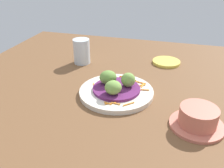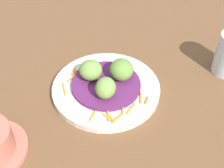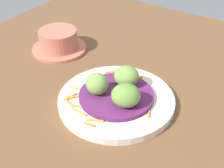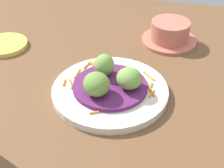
{
  "view_description": "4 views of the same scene",
  "coord_description": "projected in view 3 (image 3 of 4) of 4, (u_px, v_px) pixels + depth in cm",
  "views": [
    {
      "loc": [
        21.33,
        -67.58,
        41.3
      ],
      "look_at": [
        3.37,
        -3.82,
        5.91
      ],
      "focal_mm": 38.87,
      "sensor_mm": 36.0,
      "label": 1
    },
    {
      "loc": [
        44.17,
        21.4,
        48.27
      ],
      "look_at": [
        5.18,
        -1.17,
        5.5
      ],
      "focal_mm": 47.61,
      "sensor_mm": 36.0,
      "label": 2
    },
    {
      "loc": [
        -21.33,
        38.2,
        41.76
      ],
      "look_at": [
        6.1,
        -3.72,
        5.76
      ],
      "focal_mm": 49.43,
      "sensor_mm": 36.0,
      "label": 3
    },
    {
      "loc": [
        -46.25,
        -13.94,
        43.37
      ],
      "look_at": [
        4.67,
        -3.39,
        4.53
      ],
      "focal_mm": 52.24,
      "sensor_mm": 36.0,
      "label": 4
    }
  ],
  "objects": [
    {
      "name": "main_plate",
      "position": [
        116.0,
        100.0,
        0.62
      ],
      "size": [
        23.49,
        23.49,
        1.52
      ],
      "primitive_type": "cylinder",
      "color": "silver",
      "rests_on": "table_surface"
    },
    {
      "name": "terracotta_bowl",
      "position": [
        59.0,
        42.0,
        0.79
      ],
      "size": [
        14.0,
        14.0,
        5.62
      ],
      "color": "#C66B56",
      "rests_on": "table_surface"
    },
    {
      "name": "cabbage_bed",
      "position": [
        116.0,
        95.0,
        0.62
      ],
      "size": [
        14.99,
        14.99,
        0.88
      ],
      "primitive_type": "cylinder",
      "color": "#60235B",
      "rests_on": "main_plate"
    },
    {
      "name": "guac_scoop_right",
      "position": [
        97.0,
        84.0,
        0.6
      ],
      "size": [
        4.98,
        4.64,
        4.56
      ],
      "primitive_type": "ellipsoid",
      "rotation": [
        0.0,
        0.0,
        3.26
      ],
      "color": "#759E47",
      "rests_on": "cabbage_bed"
    },
    {
      "name": "carrot_garnish",
      "position": [
        98.0,
        95.0,
        0.62
      ],
      "size": [
        18.68,
        19.06,
        0.4
      ],
      "color": "orange",
      "rests_on": "main_plate"
    },
    {
      "name": "table_surface",
      "position": [
        128.0,
        124.0,
        0.59
      ],
      "size": [
        110.0,
        110.0,
        2.0
      ],
      "primitive_type": "cube",
      "color": "brown",
      "rests_on": "ground"
    },
    {
      "name": "guac_scoop_center",
      "position": [
        127.0,
        76.0,
        0.63
      ],
      "size": [
        7.11,
        7.09,
        4.14
      ],
      "primitive_type": "ellipsoid",
      "rotation": [
        0.0,
        0.0,
        0.66
      ],
      "color": "#759E47",
      "rests_on": "cabbage_bed"
    },
    {
      "name": "guac_scoop_left",
      "position": [
        126.0,
        95.0,
        0.57
      ],
      "size": [
        7.38,
        7.22,
        4.45
      ],
      "primitive_type": "ellipsoid",
      "rotation": [
        0.0,
        0.0,
        5.25
      ],
      "color": "olive",
      "rests_on": "cabbage_bed"
    }
  ]
}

